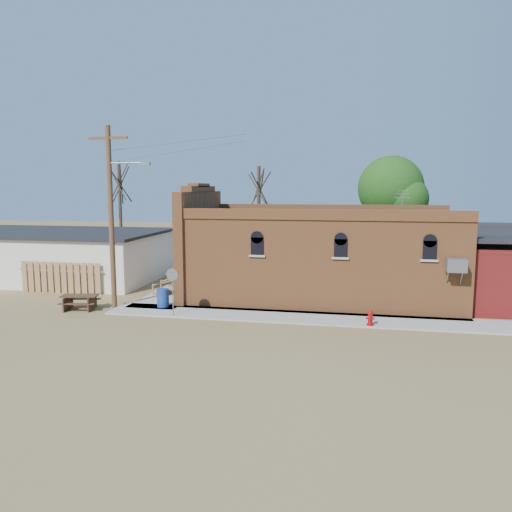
% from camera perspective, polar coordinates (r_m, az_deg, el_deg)
% --- Properties ---
extents(ground, '(120.00, 120.00, 0.00)m').
position_cam_1_polar(ground, '(22.72, 1.67, -7.54)').
color(ground, brown).
rests_on(ground, ground).
extents(sidewalk_south, '(19.00, 2.20, 0.08)m').
position_cam_1_polar(sidewalk_south, '(23.39, 5.69, -7.02)').
color(sidewalk_south, '#9E9991').
rests_on(sidewalk_south, ground).
extents(sidewalk_west, '(2.60, 10.00, 0.08)m').
position_cam_1_polar(sidewalk_west, '(29.92, -8.43, -3.77)').
color(sidewalk_west, '#9E9991').
rests_on(sidewalk_west, ground).
extents(brick_bar, '(16.40, 7.97, 6.30)m').
position_cam_1_polar(brick_bar, '(27.43, 6.95, 0.07)').
color(brick_bar, '#AE6435').
rests_on(brick_bar, ground).
extents(red_shed, '(5.40, 6.40, 4.30)m').
position_cam_1_polar(red_shed, '(28.51, 27.12, -0.59)').
color(red_shed, '#611A10').
rests_on(red_shed, ground).
extents(storage_building, '(20.40, 8.40, 3.17)m').
position_cam_1_polar(storage_building, '(37.48, -26.05, 0.26)').
color(storage_building, silver).
rests_on(storage_building, ground).
extents(wood_fence, '(5.20, 0.10, 1.80)m').
position_cam_1_polar(wood_fence, '(30.65, -21.41, -2.32)').
color(wood_fence, '#9A6E45').
rests_on(wood_fence, ground).
extents(utility_pole, '(3.12, 0.26, 9.00)m').
position_cam_1_polar(utility_pole, '(25.67, -16.14, 4.74)').
color(utility_pole, '#4E341F').
rests_on(utility_pole, ground).
extents(tree_bare_near, '(2.80, 2.80, 7.65)m').
position_cam_1_polar(tree_bare_near, '(35.23, 0.33, 7.75)').
color(tree_bare_near, '#402F24').
rests_on(tree_bare_near, ground).
extents(tree_bare_far, '(2.80, 2.80, 8.16)m').
position_cam_1_polar(tree_bare_far, '(39.70, -15.35, 8.06)').
color(tree_bare_far, '#402F24').
rests_on(tree_bare_far, ground).
extents(tree_leafy, '(4.40, 4.40, 8.15)m').
position_cam_1_polar(tree_leafy, '(35.20, 15.16, 7.44)').
color(tree_leafy, '#402F24').
rests_on(tree_leafy, ground).
extents(fire_hydrant, '(0.37, 0.34, 0.67)m').
position_cam_1_polar(fire_hydrant, '(22.35, 12.93, -6.91)').
color(fire_hydrant, '#9D080C').
rests_on(fire_hydrant, sidewalk_south).
extents(stop_sign, '(0.61, 0.08, 2.25)m').
position_cam_1_polar(stop_sign, '(23.49, -9.52, -2.60)').
color(stop_sign, gray).
rests_on(stop_sign, sidewalk_south).
extents(trash_barrel, '(0.77, 0.77, 0.92)m').
position_cam_1_polar(trash_barrel, '(25.50, -10.59, -4.72)').
color(trash_barrel, navy).
rests_on(trash_barrel, sidewalk_west).
extents(picnic_table, '(1.98, 1.64, 0.73)m').
position_cam_1_polar(picnic_table, '(26.37, -19.48, -4.76)').
color(picnic_table, '#452C1B').
rests_on(picnic_table, ground).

